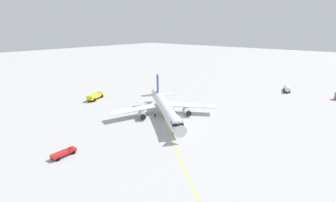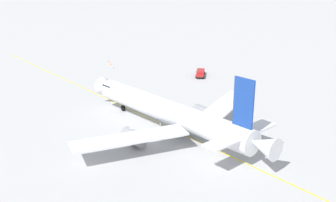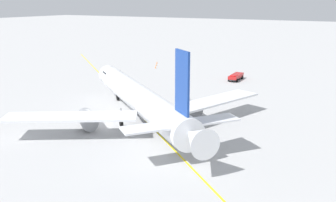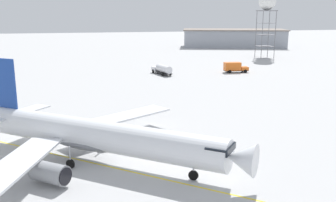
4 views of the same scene
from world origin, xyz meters
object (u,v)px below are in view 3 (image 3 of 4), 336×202
Objects in this scene: safety_cone_near at (156,67)px; safety_cone_mid at (156,65)px; ops_pickup_truck at (236,76)px; safety_cone_far at (157,62)px; airliner_main at (141,101)px.

safety_cone_mid is (-3.51, -1.93, 0.00)m from safety_cone_near.
safety_cone_far is (-10.65, -26.67, -0.53)m from ops_pickup_truck.
airliner_main reaches higher than safety_cone_near.
airliner_main is 51.98m from safety_cone_far.
safety_cone_near is 7.54m from safety_cone_far.
safety_cone_far is (-6.61, -3.63, 0.00)m from safety_cone_near.
safety_cone_mid is (-42.28, -23.48, -2.88)m from airliner_main.
airliner_main reaches higher than ops_pickup_truck.
ops_pickup_truck is 23.40m from safety_cone_near.
safety_cone_near and safety_cone_far have the same top height.
ops_pickup_truck is at bearing 68.23° from safety_cone_far.
safety_cone_far is at bearing -151.22° from safety_cone_mid.
airliner_main reaches higher than safety_cone_far.
safety_cone_near is (-4.04, -23.04, -0.53)m from ops_pickup_truck.
safety_cone_near is 1.00× the size of safety_cone_far.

